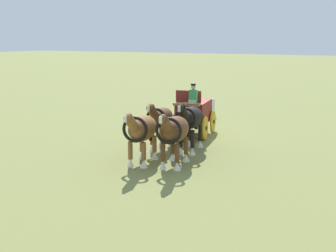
{
  "coord_description": "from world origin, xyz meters",
  "views": [
    {
      "loc": [
        22.44,
        10.7,
        4.91
      ],
      "look_at": [
        4.22,
        0.82,
        1.2
      ],
      "focal_mm": 53.92,
      "sensor_mm": 36.0,
      "label": 1
    }
  ],
  "objects_px": {
    "draft_horse_lead_off": "(141,130)",
    "draft_horse_rear_off": "(161,119)",
    "draft_horse_lead_near": "(174,131)",
    "draft_horse_rear_near": "(190,119)",
    "show_wagon": "(193,113)"
  },
  "relations": [
    {
      "from": "draft_horse_lead_near",
      "to": "draft_horse_lead_off",
      "type": "relative_size",
      "value": 1.01
    },
    {
      "from": "draft_horse_rear_near",
      "to": "draft_horse_lead_near",
      "type": "distance_m",
      "value": 2.59
    },
    {
      "from": "show_wagon",
      "to": "draft_horse_rear_near",
      "type": "height_order",
      "value": "show_wagon"
    },
    {
      "from": "draft_horse_rear_off",
      "to": "draft_horse_lead_off",
      "type": "height_order",
      "value": "same"
    },
    {
      "from": "draft_horse_rear_off",
      "to": "draft_horse_lead_near",
      "type": "xyz_separation_m",
      "value": [
        2.23,
        1.83,
        0.02
      ]
    },
    {
      "from": "draft_horse_lead_off",
      "to": "draft_horse_rear_off",
      "type": "bearing_deg",
      "value": -167.47
    },
    {
      "from": "show_wagon",
      "to": "draft_horse_lead_near",
      "type": "xyz_separation_m",
      "value": [
        5.72,
        1.93,
        0.21
      ]
    },
    {
      "from": "draft_horse_rear_off",
      "to": "draft_horse_lead_off",
      "type": "relative_size",
      "value": 0.99
    },
    {
      "from": "show_wagon",
      "to": "draft_horse_lead_off",
      "type": "relative_size",
      "value": 1.84
    },
    {
      "from": "draft_horse_rear_near",
      "to": "draft_horse_lead_near",
      "type": "relative_size",
      "value": 1.06
    },
    {
      "from": "draft_horse_rear_near",
      "to": "draft_horse_lead_near",
      "type": "height_order",
      "value": "draft_horse_rear_near"
    },
    {
      "from": "draft_horse_rear_near",
      "to": "draft_horse_lead_off",
      "type": "bearing_deg",
      "value": -14.08
    },
    {
      "from": "draft_horse_rear_near",
      "to": "draft_horse_lead_off",
      "type": "relative_size",
      "value": 1.07
    },
    {
      "from": "draft_horse_rear_off",
      "to": "draft_horse_lead_off",
      "type": "bearing_deg",
      "value": 12.53
    },
    {
      "from": "draft_horse_rear_off",
      "to": "draft_horse_lead_off",
      "type": "xyz_separation_m",
      "value": [
        2.52,
        0.56,
        0.0
      ]
    }
  ]
}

